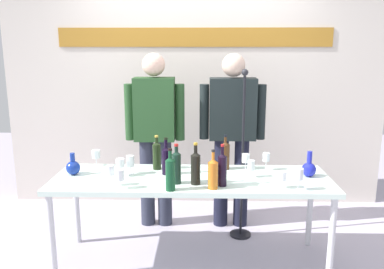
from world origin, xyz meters
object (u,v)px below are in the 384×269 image
Objects in this scene: wine_glass_left_0 at (111,171)px; presenter_left at (155,130)px; display_table at (192,184)px; wine_glass_left_2 at (96,154)px; wine_bottle_4 at (157,154)px; wine_glass_left_4 at (120,176)px; wine_glass_right_2 at (282,176)px; wine_glass_left_1 at (120,163)px; presenter_right at (232,129)px; wine_bottle_2 at (225,154)px; decanter_blue_right at (309,168)px; wine_glass_right_0 at (251,166)px; microphone_stand at (242,183)px; wine_glass_right_1 at (299,175)px; wine_glass_right_3 at (246,158)px; decanter_blue_left at (73,167)px; wine_glass_left_3 at (130,161)px; wine_bottle_0 at (166,159)px; wine_bottle_6 at (176,166)px; wine_bottle_5 at (170,173)px; wine_bottle_3 at (222,169)px; wine_bottle_7 at (213,173)px; wine_bottle_1 at (196,167)px; wine_glass_right_4 at (266,158)px.

presenter_left is at bearing 76.03° from wine_glass_left_0.
display_table is 0.91m from wine_glass_left_2.
wine_bottle_4 is 2.02× the size of wine_glass_left_4.
wine_glass_left_1 is at bearing 168.92° from wine_glass_right_2.
presenter_right reaches higher than wine_bottle_2.
decanter_blue_right reaches higher than wine_glass_left_0.
wine_glass_left_1 is at bearing -143.55° from wine_bottle_4.
microphone_stand is at bearing 92.70° from wine_glass_right_0.
wine_glass_right_2 is at bearing 159.66° from wine_glass_right_1.
wine_glass_right_3 is at bearing 27.25° from wine_glass_left_4.
wine_glass_left_1 is 0.88× the size of wine_glass_right_1.
wine_glass_left_2 is (-1.22, -0.41, -0.15)m from presenter_right.
decanter_blue_left is 1.25× the size of wine_glass_left_1.
wine_bottle_4 is 0.34m from wine_glass_left_1.
display_table is 0.54m from wine_glass_left_3.
presenter_right reaches higher than wine_glass_left_4.
wine_glass_left_4 is (0.08, -0.06, -0.01)m from wine_glass_left_0.
wine_glass_right_0 is at bearing 129.02° from wine_glass_right_2.
wine_bottle_6 reaches higher than wine_bottle_0.
wine_bottle_6 is 2.19× the size of wine_glass_left_2.
wine_bottle_0 is at bearing 99.77° from wine_bottle_5.
decanter_blue_right reaches higher than display_table.
wine_bottle_4 is (-0.54, 0.40, -0.00)m from wine_bottle_3.
wine_glass_right_1 is at bearing -42.70° from wine_glass_right_0.
wine_glass_left_2 reaches higher than display_table.
wine_bottle_7 is at bearing -111.90° from microphone_stand.
wine_glass_left_2 is at bearing -161.42° from presenter_right.
wine_glass_left_3 reaches higher than wine_glass_right_0.
wine_glass_left_2 is (-1.13, 0.07, -0.03)m from wine_bottle_2.
wine_bottle_1 is 0.47m from wine_glass_right_0.
wine_bottle_3 is (-0.14, -0.90, -0.12)m from presenter_right.
wine_bottle_1 is at bearing -64.87° from presenter_left.
wine_bottle_3 is (0.61, -0.90, -0.10)m from presenter_left.
wine_glass_left_4 is (0.33, -0.57, -0.00)m from wine_glass_left_2.
decanter_blue_right is 0.67× the size of wine_bottle_5.
wine_glass_right_4 reaches higher than wine_glass_right_3.
decanter_blue_right reaches higher than wine_glass_right_2.
presenter_right reaches higher than wine_bottle_7.
wine_glass_right_0 is at bearing -81.62° from presenter_right.
wine_glass_right_0 reaches higher than wine_glass_right_2.
wine_bottle_3 is at bearing 171.38° from wine_glass_right_1.
wine_bottle_2 is 2.13× the size of wine_glass_right_0.
presenter_left is 11.67× the size of wine_glass_left_4.
wine_bottle_6 reaches higher than wine_glass_right_4.
wine_bottle_4 is 1.78× the size of wine_glass_right_1.
decanter_blue_left is 1.43× the size of wine_glass_right_2.
presenter_left is at bearing 73.89° from wine_glass_left_1.
wine_glass_left_1 reaches higher than display_table.
wine_glass_left_2 is at bearing 139.49° from wine_bottle_5.
wine_bottle_7 is at bearing -21.73° from wine_bottle_6.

